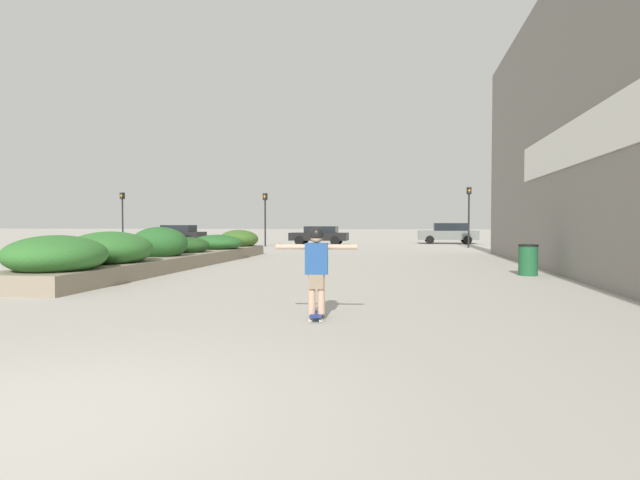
% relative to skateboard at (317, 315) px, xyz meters
% --- Properties ---
extents(ground_plane, '(300.00, 300.00, 0.00)m').
position_rel_skateboard_xyz_m(ground_plane, '(-1.36, -4.34, -0.07)').
color(ground_plane, '#ADA89E').
extents(building_wall_right, '(0.67, 31.37, 9.18)m').
position_rel_skateboard_xyz_m(building_wall_right, '(6.13, 3.82, 4.52)').
color(building_wall_right, gray).
rests_on(building_wall_right, ground_plane).
extents(planter_box, '(2.33, 15.15, 1.41)m').
position_rel_skateboard_xyz_m(planter_box, '(-6.63, 8.33, 0.50)').
color(planter_box, gray).
rests_on(planter_box, ground_plane).
extents(skateboard, '(0.26, 0.62, 0.09)m').
position_rel_skateboard_xyz_m(skateboard, '(0.00, 0.00, 0.00)').
color(skateboard, navy).
rests_on(skateboard, ground_plane).
extents(skateboarder, '(1.28, 0.23, 1.37)m').
position_rel_skateboard_xyz_m(skateboarder, '(-0.00, 0.00, 0.85)').
color(skateboarder, tan).
rests_on(skateboarder, skateboard).
extents(trash_bin, '(0.56, 0.56, 0.91)m').
position_rel_skateboard_xyz_m(trash_bin, '(4.93, 7.66, 0.39)').
color(trash_bin, '#1E5B33').
rests_on(trash_bin, ground_plane).
extents(car_leftmost, '(3.81, 1.89, 1.44)m').
position_rel_skateboard_xyz_m(car_leftmost, '(14.14, 28.52, 0.70)').
color(car_leftmost, black).
rests_on(car_leftmost, ground_plane).
extents(car_center_left, '(4.13, 2.00, 1.43)m').
position_rel_skateboard_xyz_m(car_center_left, '(-15.90, 28.37, 0.70)').
color(car_center_left, black).
rests_on(car_center_left, ground_plane).
extents(car_center_right, '(4.46, 1.97, 1.58)m').
position_rel_skateboard_xyz_m(car_center_right, '(4.71, 31.79, 0.75)').
color(car_center_right, slate).
rests_on(car_center_right, ground_plane).
extents(car_rightmost, '(4.15, 2.01, 1.35)m').
position_rel_skateboard_xyz_m(car_rightmost, '(-4.69, 27.96, 0.66)').
color(car_rightmost, black).
rests_on(car_rightmost, ground_plane).
extents(traffic_light_left, '(0.28, 0.30, 3.58)m').
position_rel_skateboard_xyz_m(traffic_light_left, '(-7.87, 24.76, 2.36)').
color(traffic_light_left, black).
rests_on(traffic_light_left, ground_plane).
extents(traffic_light_right, '(0.28, 0.30, 3.85)m').
position_rel_skateboard_xyz_m(traffic_light_right, '(5.39, 25.04, 2.52)').
color(traffic_light_right, black).
rests_on(traffic_light_right, ground_plane).
extents(traffic_light_far_left, '(0.28, 0.30, 3.72)m').
position_rel_skateboard_xyz_m(traffic_light_far_left, '(-18.16, 24.53, 2.45)').
color(traffic_light_far_left, black).
rests_on(traffic_light_far_left, ground_plane).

